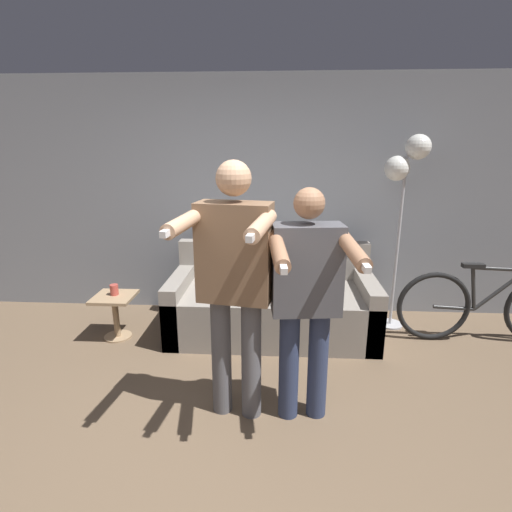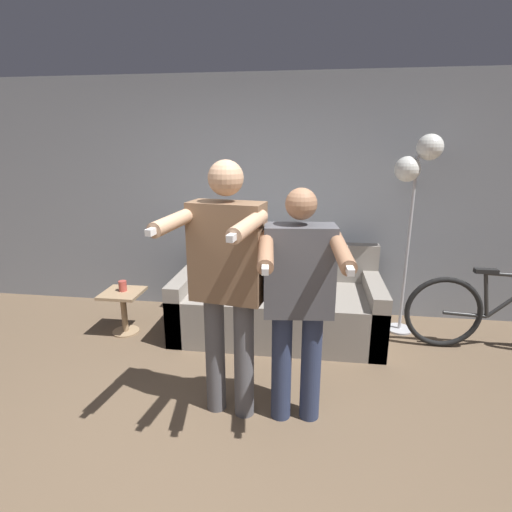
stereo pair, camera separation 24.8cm
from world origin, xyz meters
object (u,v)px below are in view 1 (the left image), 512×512
object	(u,v)px
couch	(272,305)
side_table	(115,308)
cat	(240,234)
floor_lamp	(406,171)
bicycle	(487,306)
person_right	(306,293)
person_left	(234,276)
cup	(114,290)

from	to	relation	value
couch	side_table	world-z (taller)	couch
cat	floor_lamp	size ratio (longest dim) A/B	0.23
bicycle	person_right	bearing A→B (deg)	-146.15
person_left	floor_lamp	distance (m)	2.24
person_right	side_table	world-z (taller)	person_right
cat	bicycle	size ratio (longest dim) A/B	0.26
person_right	side_table	bearing A→B (deg)	142.53
couch	side_table	distance (m)	1.57
cat	cup	size ratio (longest dim) A/B	4.31
couch	person_left	xyz separation A→B (m)	(-0.23, -1.32, 0.77)
floor_lamp	bicycle	size ratio (longest dim) A/B	1.14
person_left	bicycle	xyz separation A→B (m)	(2.32, 1.24, -0.69)
bicycle	cat	bearing A→B (deg)	169.69
floor_lamp	couch	bearing A→B (deg)	-170.08
couch	cat	size ratio (longest dim) A/B	4.47
floor_lamp	side_table	world-z (taller)	floor_lamp
person_left	side_table	world-z (taller)	person_left
couch	cat	distance (m)	0.84
person_left	cup	xyz separation A→B (m)	(-1.33, 1.12, -0.56)
side_table	cup	size ratio (longest dim) A/B	4.24
person_right	floor_lamp	world-z (taller)	floor_lamp
couch	floor_lamp	distance (m)	1.87
couch	floor_lamp	world-z (taller)	floor_lamp
couch	floor_lamp	size ratio (longest dim) A/B	1.03
couch	cat	bearing A→B (deg)	134.80
couch	person_left	size ratio (longest dim) A/B	1.13
couch	side_table	xyz separation A→B (m)	(-1.56, -0.22, 0.03)
person_left	cat	size ratio (longest dim) A/B	3.95
cat	bicycle	world-z (taller)	cat
couch	bicycle	size ratio (longest dim) A/B	1.18
couch	side_table	size ratio (longest dim) A/B	4.55
couch	person_left	bearing A→B (deg)	-100.00
person_left	person_right	bearing A→B (deg)	8.78
person_left	cat	distance (m)	1.69
couch	bicycle	xyz separation A→B (m)	(2.09, -0.08, 0.08)
cup	couch	bearing A→B (deg)	7.23
couch	cat	world-z (taller)	cat
person_left	person_right	xyz separation A→B (m)	(0.48, -0.00, -0.11)
side_table	cup	xyz separation A→B (m)	(-0.00, 0.02, 0.18)
side_table	bicycle	bearing A→B (deg)	2.19
cat	floor_lamp	distance (m)	1.78
person_left	person_right	world-z (taller)	person_left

